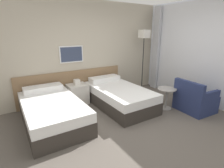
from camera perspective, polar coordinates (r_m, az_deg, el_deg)
ground_plane at (r=3.71m, az=9.82°, el=-13.89°), size 16.00×16.00×0.00m
wall_headboard at (r=5.08m, az=-6.99°, el=10.08°), size 10.00×0.10×2.70m
wall_window at (r=5.04m, az=30.79°, el=8.33°), size 0.21×4.71×2.70m
bed_near_door at (r=3.94m, az=-18.96°, el=-8.41°), size 1.10×1.98×0.63m
bed_near_window at (r=4.57m, az=2.15°, el=-3.97°), size 1.10×1.98×0.63m
nightstand at (r=4.80m, az=-11.18°, el=-3.11°), size 0.51×0.44×0.67m
floor_lamp at (r=5.51m, az=10.41°, el=14.15°), size 0.25×0.25×1.93m
side_table at (r=4.56m, az=17.36°, el=-3.30°), size 0.46×0.46×0.53m
armchair at (r=4.72m, az=25.33°, el=-4.84°), size 0.76×0.83×0.78m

